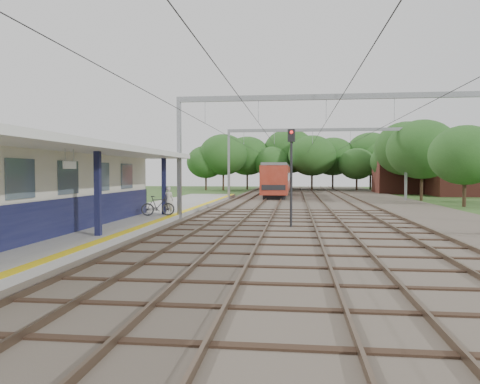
{
  "coord_description": "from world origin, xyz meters",
  "views": [
    {
      "loc": [
        1.53,
        -10.95,
        2.76
      ],
      "look_at": [
        -1.66,
        16.16,
        1.6
      ],
      "focal_mm": 35.0,
      "sensor_mm": 36.0,
      "label": 1
    }
  ],
  "objects_px": {
    "person": "(168,200)",
    "train": "(279,178)",
    "bicycle": "(158,206)",
    "signal_post": "(291,164)"
  },
  "relations": [
    {
      "from": "bicycle",
      "to": "train",
      "type": "relative_size",
      "value": 0.05
    },
    {
      "from": "person",
      "to": "bicycle",
      "type": "relative_size",
      "value": 0.88
    },
    {
      "from": "train",
      "to": "bicycle",
      "type": "bearing_deg",
      "value": -98.58
    },
    {
      "from": "bicycle",
      "to": "train",
      "type": "bearing_deg",
      "value": -27.27
    },
    {
      "from": "train",
      "to": "signal_post",
      "type": "xyz_separation_m",
      "value": [
        1.85,
        -38.63,
        1.16
      ]
    },
    {
      "from": "bicycle",
      "to": "signal_post",
      "type": "bearing_deg",
      "value": -125.69
    },
    {
      "from": "person",
      "to": "train",
      "type": "distance_m",
      "value": 35.86
    },
    {
      "from": "bicycle",
      "to": "signal_post",
      "type": "xyz_separation_m",
      "value": [
        7.34,
        -2.24,
        2.27
      ]
    },
    {
      "from": "person",
      "to": "signal_post",
      "type": "xyz_separation_m",
      "value": [
        6.99,
        -3.15,
        2.01
      ]
    },
    {
      "from": "bicycle",
      "to": "signal_post",
      "type": "relative_size",
      "value": 0.38
    }
  ]
}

